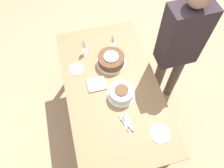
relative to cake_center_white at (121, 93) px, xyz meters
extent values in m
plane|color=tan|center=(0.12, 0.06, -0.81)|extent=(12.00, 12.00, 0.00)
cube|color=#9E754C|center=(0.12, 0.06, -0.06)|extent=(1.67, 0.92, 0.03)
cylinder|color=brown|center=(-0.64, -0.32, -0.44)|extent=(0.07, 0.07, 0.73)
cylinder|color=brown|center=(0.87, -0.32, -0.44)|extent=(0.07, 0.07, 0.73)
cylinder|color=brown|center=(0.87, 0.45, -0.44)|extent=(0.07, 0.07, 0.73)
cylinder|color=white|center=(0.00, 0.00, -0.05)|extent=(0.27, 0.27, 0.01)
cylinder|color=silver|center=(0.00, 0.00, 0.00)|extent=(0.23, 0.23, 0.09)
cylinder|color=brown|center=(0.00, 0.00, 0.05)|extent=(0.13, 0.13, 0.01)
cylinder|color=white|center=(0.41, 0.00, -0.05)|extent=(0.32, 0.32, 0.01)
cylinder|color=brown|center=(0.41, 0.00, 0.00)|extent=(0.28, 0.28, 0.09)
cylinder|color=silver|center=(0.41, 0.00, 0.05)|extent=(0.15, 0.15, 0.01)
cylinder|color=silver|center=(0.62, -0.07, -0.05)|extent=(0.06, 0.06, 0.00)
cylinder|color=silver|center=(0.62, -0.07, 0.00)|extent=(0.01, 0.01, 0.08)
cone|color=silver|center=(0.62, -0.07, 0.09)|extent=(0.04, 0.04, 0.10)
cylinder|color=silver|center=(0.62, 0.24, -0.05)|extent=(0.06, 0.06, 0.00)
cylinder|color=silver|center=(0.62, 0.24, 0.00)|extent=(0.01, 0.01, 0.10)
cone|color=silver|center=(0.62, 0.24, 0.10)|extent=(0.05, 0.05, 0.09)
cylinder|color=silver|center=(-0.46, -0.23, -0.05)|extent=(0.18, 0.18, 0.01)
cylinder|color=silver|center=(0.41, 0.37, -0.05)|extent=(0.15, 0.15, 0.01)
cube|color=silver|center=(-0.32, 0.01, -0.05)|extent=(0.17, 0.04, 0.00)
cube|color=silver|center=(-0.28, 0.04, -0.04)|extent=(0.16, 0.07, 0.00)
cube|color=silver|center=(-0.29, 0.01, -0.04)|extent=(0.17, 0.03, 0.00)
cube|color=silver|center=(-0.29, 0.05, -0.04)|extent=(0.17, 0.05, 0.00)
cube|color=silver|center=(-0.31, 0.03, -0.03)|extent=(0.15, 0.10, 0.00)
cube|color=silver|center=(-0.28, 0.03, -0.03)|extent=(0.17, 0.06, 0.00)
cube|color=silver|center=(0.18, 0.21, -0.04)|extent=(0.15, 0.18, 0.02)
cylinder|color=#4C4238|center=(0.27, -0.77, -0.41)|extent=(0.11, 0.11, 0.80)
cylinder|color=#4C4238|center=(0.27, -0.55, -0.41)|extent=(0.11, 0.11, 0.80)
cube|color=#2D2328|center=(0.27, -0.66, 0.32)|extent=(0.23, 0.40, 0.67)
camera|label=1|loc=(-0.94, 0.34, 1.83)|focal=35.00mm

